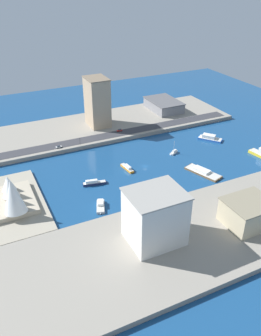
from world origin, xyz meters
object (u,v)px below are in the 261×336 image
Objects in this scene: patrol_launch_navy at (94,183)px; traffic_light_waterfront at (80,140)px; water_taxi_orange at (127,168)px; opera_landmark at (12,195)px; warehouse_low_gray at (164,105)px; pickup_red at (120,130)px; hotel_broad_white at (155,217)px; office_block_beige at (248,213)px; catamaran_blue at (210,138)px; yacht_sleek_gray at (101,206)px; barge_flat_brown at (203,172)px; sailboat_small_white at (174,152)px; apartment_midrise_tan at (97,102)px; van_white at (59,147)px.

traffic_light_waterfront reaches higher than patrol_launch_navy.
water_taxi_orange is 0.39× the size of opera_landmark.
pickup_red is at bearing 115.94° from warehouse_low_gray.
patrol_launch_navy is 71.71m from hotel_broad_white.
warehouse_low_gray is 1.51× the size of office_block_beige.
yacht_sleek_gray is (-50.82, 120.48, -0.50)m from catamaran_blue.
office_block_beige reaches higher than yacht_sleek_gray.
hotel_broad_white is at bearing 163.29° from pickup_red.
yacht_sleek_gray reaches higher than barge_flat_brown.
warehouse_low_gray reaches higher than patrol_launch_navy.
sailboat_small_white is 0.28× the size of warehouse_low_gray.
patrol_launch_navy is at bearing 170.74° from traffic_light_waterfront.
catamaran_blue is 1.18× the size of patrol_launch_navy.
barge_flat_brown is 78.32m from patrol_launch_navy.
catamaran_blue reaches higher than yacht_sleek_gray.
opera_landmark is at bearing 125.10° from pickup_red.
office_block_beige is (-177.98, 50.24, 2.36)m from warehouse_low_gray.
barge_flat_brown is 0.72× the size of warehouse_low_gray.
pickup_red is (58.44, -20.13, 2.90)m from water_taxi_orange.
traffic_light_waterfront is at bearing 21.07° from office_block_beige.
apartment_midrise_tan reaches higher than traffic_light_waterfront.
catamaran_blue is at bearing -78.13° from sailboat_small_white.
patrol_launch_navy is (19.61, 75.82, 0.29)m from barge_flat_brown.
apartment_midrise_tan reaches higher than barge_flat_brown.
van_white reaches higher than barge_flat_brown.
water_taxi_orange is at bearing -156.96° from traffic_light_waterfront.
hotel_broad_white is (-93.75, 106.69, 16.30)m from catamaran_blue.
patrol_launch_navy is at bearing 6.79° from hotel_broad_white.
barge_flat_brown is 62.75m from office_block_beige.
water_taxi_orange is at bearing -44.41° from yacht_sleek_gray.
catamaran_blue is 4.35× the size of van_white.
office_block_beige is 148.20m from pickup_red.
opera_landmark is (-102.82, 165.54, 2.07)m from warehouse_low_gray.
sailboat_small_white is 0.28× the size of opera_landmark.
pickup_red reaches higher than yacht_sleek_gray.
traffic_light_waterfront is (75.80, 66.66, 6.47)m from barge_flat_brown.
sailboat_small_white is at bearing -80.80° from opera_landmark.
water_taxi_orange is at bearing -80.45° from opera_landmark.
warehouse_low_gray is (82.24, -38.43, 7.14)m from sailboat_small_white.
sailboat_small_white is 129.10m from opera_landmark.
van_white is (85.30, 2.38, 2.93)m from yacht_sleek_gray.
apartment_midrise_tan reaches higher than hotel_broad_white.
water_taxi_orange is at bearing 98.53° from sailboat_small_white.
sailboat_small_white is 96.94m from office_block_beige.
catamaran_blue is 87.11m from water_taxi_orange.
pickup_red is (51.80, 24.13, 3.13)m from sailboat_small_white.
water_taxi_orange is at bearing 173.90° from apartment_midrise_tan.
water_taxi_orange is at bearing 137.07° from warehouse_low_gray.
yacht_sleek_gray is 125.90m from apartment_midrise_tan.
office_block_beige is (-80.00, -61.63, 9.17)m from patrol_launch_navy.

